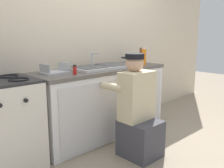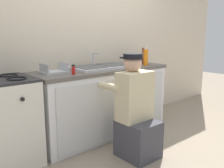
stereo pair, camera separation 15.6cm
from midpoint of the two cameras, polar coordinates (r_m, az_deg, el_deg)
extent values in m
plane|color=gray|center=(3.19, -0.17, -12.70)|extent=(12.00, 12.00, 0.00)
cube|color=beige|center=(3.41, -7.82, 10.44)|extent=(6.00, 0.10, 2.50)
cube|color=white|center=(3.26, -3.81, -4.39)|extent=(1.79, 0.60, 0.83)
cube|color=silver|center=(2.77, -6.54, -7.35)|extent=(0.79, 0.02, 0.73)
cube|color=silver|center=(3.33, 5.37, -4.05)|extent=(0.79, 0.02, 0.73)
cube|color=#5B5651|center=(3.17, -3.91, 3.25)|extent=(1.83, 0.62, 0.04)
cube|color=silver|center=(3.16, -3.92, 3.90)|extent=(0.80, 0.44, 0.03)
cube|color=#4C4F51|center=(3.04, -6.69, 3.91)|extent=(0.33, 0.35, 0.01)
cube|color=#4C4F51|center=(3.28, -1.36, 4.54)|extent=(0.33, 0.35, 0.01)
cylinder|color=#B7BABF|center=(3.30, -6.05, 5.50)|extent=(0.02, 0.02, 0.18)
cylinder|color=#B7BABF|center=(3.23, -5.21, 6.99)|extent=(0.02, 0.16, 0.02)
cube|color=silver|center=(2.68, -25.28, -8.81)|extent=(0.63, 0.60, 0.86)
torus|color=black|center=(2.50, -22.21, 0.99)|extent=(0.19, 0.19, 0.02)
torus|color=black|center=(2.72, -24.07, 1.65)|extent=(0.19, 0.19, 0.02)
cylinder|color=black|center=(2.27, -26.07, -4.44)|extent=(0.04, 0.02, 0.04)
cylinder|color=black|center=(2.34, -20.90, -3.56)|extent=(0.04, 0.02, 0.04)
cube|color=#3F3F47|center=(2.76, 4.82, -12.25)|extent=(0.36, 0.40, 0.40)
cube|color=beige|center=(2.64, 4.02, -2.72)|extent=(0.38, 0.22, 0.52)
sphere|color=tan|center=(2.61, 3.48, 4.81)|extent=(0.19, 0.19, 0.19)
cylinder|color=black|center=(2.60, 3.50, 6.37)|extent=(0.20, 0.20, 0.06)
cube|color=black|center=(2.66, 2.15, 6.09)|extent=(0.13, 0.09, 0.02)
cylinder|color=beige|center=(2.65, -1.64, -0.66)|extent=(0.08, 0.30, 0.08)
cylinder|color=beige|center=(2.88, 3.41, 0.33)|extent=(0.08, 0.30, 0.08)
ellipsoid|color=brown|center=(3.61, 5.33, 5.96)|extent=(0.10, 0.10, 0.17)
cylinder|color=brown|center=(3.60, 5.36, 7.78)|extent=(0.04, 0.04, 0.06)
cylinder|color=red|center=(2.70, -10.15, 3.00)|extent=(0.04, 0.04, 0.08)
cylinder|color=black|center=(2.69, -10.19, 4.11)|extent=(0.04, 0.04, 0.02)
cube|color=#B2B7BC|center=(2.84, -14.51, 2.58)|extent=(0.28, 0.22, 0.02)
cube|color=#B2B7BC|center=(2.78, -16.71, 3.31)|extent=(0.01, 0.21, 0.10)
cube|color=#B2B7BC|center=(2.89, -12.50, 3.84)|extent=(0.01, 0.21, 0.10)
cylinder|color=orange|center=(3.45, 6.02, 6.10)|extent=(0.06, 0.06, 0.22)
cylinder|color=white|center=(3.44, 6.06, 8.17)|extent=(0.03, 0.03, 0.03)
cylinder|color=#335699|center=(3.74, 3.08, 5.60)|extent=(0.08, 0.08, 0.09)
torus|color=#335699|center=(3.78, 3.69, 5.73)|extent=(0.06, 0.01, 0.06)
camera|label=1|loc=(0.08, -91.47, -0.30)|focal=40.00mm
camera|label=2|loc=(0.08, 88.53, 0.30)|focal=40.00mm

